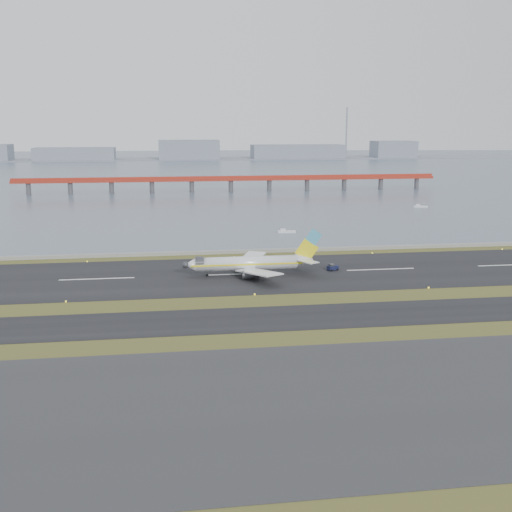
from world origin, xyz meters
name	(u,v)px	position (x,y,z in m)	size (l,w,h in m)	color
ground	(259,304)	(0.00, 0.00, 0.00)	(1000.00, 1000.00, 0.00)	#3C4719
apron_strip	(313,403)	(0.00, -55.00, 0.05)	(1000.00, 50.00, 0.10)	#302F32
taxiway_strip	(267,318)	(0.00, -12.00, 0.05)	(1000.00, 18.00, 0.10)	black
runway_strip	(243,274)	(0.00, 30.00, 0.05)	(1000.00, 45.00, 0.10)	black
seawall	(232,252)	(0.00, 60.00, 0.50)	(1000.00, 2.50, 1.00)	gray
bay_water	(186,169)	(0.00, 460.00, 0.00)	(1400.00, 800.00, 1.30)	#4D5A6E
red_pier	(231,180)	(20.00, 250.00, 7.28)	(260.00, 5.00, 10.20)	#A12A1B
far_shoreline	(192,154)	(13.62, 620.00, 6.07)	(1400.00, 80.00, 60.50)	gray
airliner	(252,263)	(2.26, 28.51, 3.46)	(38.52, 32.89, 12.80)	white
pushback_tug	(333,267)	(25.90, 30.74, 0.96)	(3.53, 2.81, 1.98)	#141837
workboat_near	(286,232)	(24.99, 96.14, 0.53)	(7.06, 2.92, 1.67)	white
workboat_far	(420,206)	(105.95, 160.77, 0.53)	(7.20, 4.49, 1.67)	white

